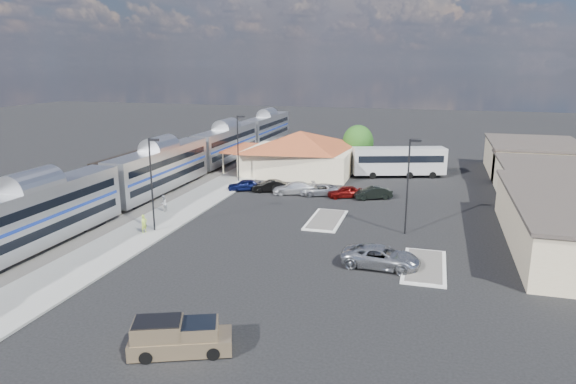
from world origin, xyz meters
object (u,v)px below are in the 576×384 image
(suv, at_px, (381,257))
(station_depot, at_px, (300,152))
(coach_bus, at_px, (399,160))
(pickup_truck, at_px, (181,337))

(suv, bearing_deg, station_depot, 27.28)
(coach_bus, bearing_deg, suv, 164.06)
(pickup_truck, relative_size, coach_bus, 0.45)
(pickup_truck, bearing_deg, station_depot, -14.99)
(suv, bearing_deg, pickup_truck, 151.30)
(station_depot, distance_m, suv, 36.34)
(station_depot, xyz_separation_m, suv, (15.23, -32.91, -2.28))
(pickup_truck, relative_size, suv, 0.97)
(station_depot, xyz_separation_m, coach_bus, (14.06, 1.40, -0.74))
(station_depot, height_order, pickup_truck, station_depot)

